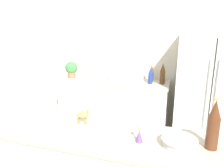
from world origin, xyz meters
name	(u,v)px	position (x,y,z in m)	size (l,w,h in m)	color
wall_back	(135,57)	(0.00, 2.73, 1.27)	(8.00, 0.06, 2.55)	silver
back_counter	(113,106)	(-0.29, 2.40, 0.46)	(1.80, 0.63, 0.92)	white
refrigerator	(208,94)	(1.15, 2.34, 0.84)	(0.89, 0.71, 1.68)	white
potted_plant	(71,69)	(-1.04, 2.37, 1.08)	(0.21, 0.21, 0.28)	#9E6B47
paper_towel_roll	(84,72)	(-0.80, 2.39, 1.04)	(0.12, 0.12, 0.23)	white
back_bottle_0	(163,74)	(0.50, 2.41, 1.08)	(0.08, 0.08, 0.32)	brown
back_bottle_1	(152,74)	(0.32, 2.48, 1.06)	(0.07, 0.07, 0.28)	brown
back_bottle_2	(151,76)	(0.32, 2.36, 1.05)	(0.07, 0.07, 0.27)	navy
back_bottle_3	(111,73)	(-0.35, 2.43, 1.03)	(0.07, 0.07, 0.23)	#B2B7BC
wine_bottle	(214,125)	(0.98, 0.48, 1.17)	(0.08, 0.08, 0.35)	#562D19
fruit_bowl	(179,142)	(0.78, 0.45, 1.04)	(0.24, 0.24, 0.06)	#B7BABF
camel_figurine	(83,115)	(0.02, 0.56, 1.09)	(0.11, 0.06, 0.14)	#A87F4C
wise_man_figurine_blue	(139,135)	(0.51, 0.42, 1.06)	(0.05, 0.05, 0.12)	#6B4784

